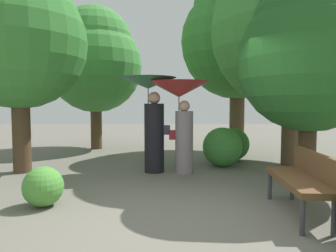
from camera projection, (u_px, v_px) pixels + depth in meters
name	position (u px, v px, depth m)	size (l,w,h in m)	color
ground_plane	(179.00, 224.00, 3.79)	(40.00, 40.00, 0.00)	#6B665B
person_left	(151.00, 107.00, 6.64)	(1.21, 1.21, 2.04)	black
person_right	(180.00, 104.00, 6.51)	(1.26, 1.26, 1.94)	gray
park_bench	(304.00, 177.00, 4.07)	(0.63, 1.54, 0.83)	#38383D
tree_near_left	(95.00, 59.00, 10.11)	(3.03, 3.03, 4.67)	#4C3823
tree_near_right	(294.00, 16.00, 7.32)	(3.92, 3.92, 5.72)	brown
tree_mid_left	(18.00, 30.00, 6.50)	(2.84, 2.84, 4.68)	#4C3823
tree_mid_right	(238.00, 32.00, 9.23)	(3.41, 3.41, 5.60)	brown
tree_far_back	(310.00, 49.00, 5.24)	(2.43, 2.43, 3.77)	#42301E
bush_path_left	(43.00, 187.00, 4.42)	(0.57, 0.57, 0.57)	#4C9338
bush_path_right	(233.00, 144.00, 8.14)	(0.85, 0.85, 0.85)	#2D6B28
bush_far_side	(222.00, 147.00, 7.28)	(0.93, 0.93, 0.93)	#387F33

